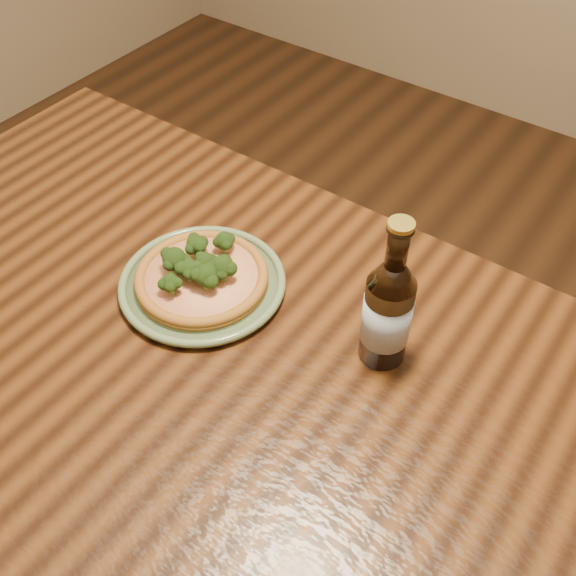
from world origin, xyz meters
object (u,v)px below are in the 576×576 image
Objects in this scene: pizza at (201,275)px; beer_bottle at (388,311)px; plate at (203,283)px; table at (238,417)px.

pizza is 0.84× the size of beer_bottle.
beer_bottle reaches higher than pizza.
plate is at bearing -17.94° from pizza.
pizza is 0.32m from beer_bottle.
table is at bearing -36.25° from plate.
pizza reaches higher than plate.
plate is at bearing -163.82° from beer_bottle.
beer_bottle is (0.31, 0.05, 0.08)m from plate.
pizza reaches higher than table.
beer_bottle reaches higher than table.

